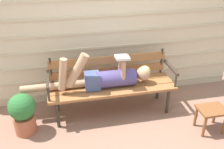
% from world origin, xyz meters
% --- Properties ---
extents(ground_plane, '(12.00, 12.00, 0.00)m').
position_xyz_m(ground_plane, '(0.00, 0.00, 0.00)').
color(ground_plane, '#936B56').
extents(house_siding, '(4.13, 0.08, 2.10)m').
position_xyz_m(house_siding, '(0.00, 0.67, 1.05)').
color(house_siding, beige).
rests_on(house_siding, ground).
extents(park_bench, '(1.74, 0.51, 0.81)m').
position_xyz_m(park_bench, '(-0.00, 0.25, 0.46)').
color(park_bench, '#9E6638').
rests_on(park_bench, ground).
extents(reclining_person, '(1.75, 0.27, 0.56)m').
position_xyz_m(reclining_person, '(-0.10, 0.18, 0.58)').
color(reclining_person, '#514784').
extents(footstool, '(0.35, 0.27, 0.33)m').
position_xyz_m(footstool, '(1.16, -0.46, 0.26)').
color(footstool, brown).
rests_on(footstool, ground).
extents(potted_plant, '(0.34, 0.34, 0.56)m').
position_xyz_m(potted_plant, '(-1.18, -0.01, 0.30)').
color(potted_plant, '#AD5B3D').
rests_on(potted_plant, ground).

